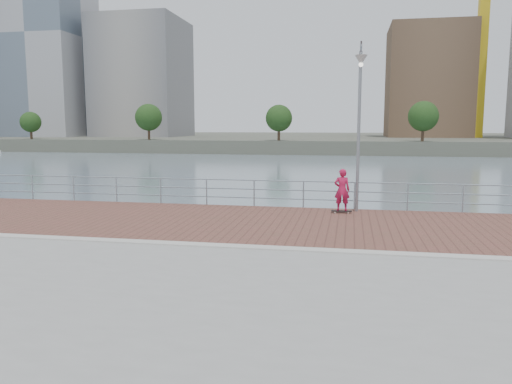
# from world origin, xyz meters

# --- Properties ---
(water) EXTENTS (400.00, 400.00, 0.00)m
(water) POSITION_xyz_m (0.00, 0.00, -2.00)
(water) COLOR slate
(water) RESTS_ON ground
(seawall) EXTENTS (40.00, 24.00, 2.00)m
(seawall) POSITION_xyz_m (0.00, -5.00, -1.00)
(seawall) COLOR gray
(seawall) RESTS_ON ground
(brick_lane) EXTENTS (40.00, 6.80, 0.02)m
(brick_lane) POSITION_xyz_m (0.00, 3.60, 0.01)
(brick_lane) COLOR brown
(brick_lane) RESTS_ON seawall
(curb) EXTENTS (40.00, 0.40, 0.06)m
(curb) POSITION_xyz_m (0.00, 0.00, 0.03)
(curb) COLOR #B7B5AD
(curb) RESTS_ON seawall
(far_shore) EXTENTS (320.00, 95.00, 2.50)m
(far_shore) POSITION_xyz_m (0.00, 122.50, -0.75)
(far_shore) COLOR #4C5142
(far_shore) RESTS_ON ground
(guardrail) EXTENTS (39.06, 0.06, 1.13)m
(guardrail) POSITION_xyz_m (0.00, 7.00, 0.69)
(guardrail) COLOR #8C9EA8
(guardrail) RESTS_ON brick_lane
(street_lamp) EXTENTS (0.45, 1.31, 6.17)m
(street_lamp) POSITION_xyz_m (3.16, 6.05, 4.38)
(street_lamp) COLOR gray
(street_lamp) RESTS_ON brick_lane
(skateboard) EXTENTS (0.79, 0.24, 0.09)m
(skateboard) POSITION_xyz_m (2.59, 6.00, 0.09)
(skateboard) COLOR black
(skateboard) RESTS_ON brick_lane
(skateboarder) EXTENTS (0.61, 0.42, 1.62)m
(skateboarder) POSITION_xyz_m (2.59, 6.00, 0.92)
(skateboarder) COLOR #B71844
(skateboarder) RESTS_ON skateboard
(skyline) EXTENTS (233.00, 41.00, 68.76)m
(skyline) POSITION_xyz_m (26.55, 104.17, 24.35)
(skyline) COLOR #ADA38E
(skyline) RESTS_ON far_shore
(shoreline_trees) EXTENTS (169.46, 5.16, 6.88)m
(shoreline_trees) POSITION_xyz_m (20.36, 77.00, 4.49)
(shoreline_trees) COLOR #473323
(shoreline_trees) RESTS_ON far_shore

